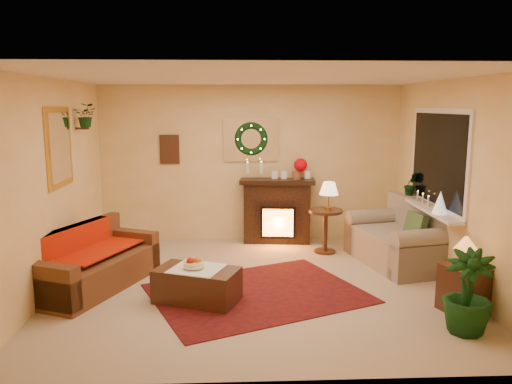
{
  "coord_description": "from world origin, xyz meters",
  "views": [
    {
      "loc": [
        -0.28,
        -6.06,
        2.27
      ],
      "look_at": [
        0.0,
        0.35,
        1.15
      ],
      "focal_mm": 35.0,
      "sensor_mm": 36.0,
      "label": 1
    }
  ],
  "objects_px": {
    "fireplace": "(277,210)",
    "coffee_table": "(197,284)",
    "sofa": "(94,254)",
    "side_table_round": "(325,232)",
    "loveseat": "(397,235)",
    "end_table_square": "(465,288)"
  },
  "relations": [
    {
      "from": "fireplace",
      "to": "end_table_square",
      "type": "relative_size",
      "value": 2.06
    },
    {
      "from": "fireplace",
      "to": "coffee_table",
      "type": "distance_m",
      "value": 2.81
    },
    {
      "from": "fireplace",
      "to": "side_table_round",
      "type": "height_order",
      "value": "fireplace"
    },
    {
      "from": "coffee_table",
      "to": "sofa",
      "type": "bearing_deg",
      "value": 179.77
    },
    {
      "from": "fireplace",
      "to": "coffee_table",
      "type": "xyz_separation_m",
      "value": [
        -1.15,
        -2.54,
        -0.34
      ]
    },
    {
      "from": "loveseat",
      "to": "coffee_table",
      "type": "distance_m",
      "value": 3.08
    },
    {
      "from": "loveseat",
      "to": "side_table_round",
      "type": "height_order",
      "value": "loveseat"
    },
    {
      "from": "sofa",
      "to": "coffee_table",
      "type": "height_order",
      "value": "sofa"
    },
    {
      "from": "fireplace",
      "to": "end_table_square",
      "type": "height_order",
      "value": "fireplace"
    },
    {
      "from": "sofa",
      "to": "fireplace",
      "type": "bearing_deg",
      "value": 62.51
    },
    {
      "from": "fireplace",
      "to": "side_table_round",
      "type": "distance_m",
      "value": 0.97
    },
    {
      "from": "loveseat",
      "to": "side_table_round",
      "type": "relative_size",
      "value": 2.33
    },
    {
      "from": "sofa",
      "to": "side_table_round",
      "type": "bearing_deg",
      "value": 46.78
    },
    {
      "from": "sofa",
      "to": "loveseat",
      "type": "height_order",
      "value": "loveseat"
    },
    {
      "from": "sofa",
      "to": "fireplace",
      "type": "distance_m",
      "value": 3.19
    },
    {
      "from": "end_table_square",
      "to": "loveseat",
      "type": "bearing_deg",
      "value": 96.62
    },
    {
      "from": "sofa",
      "to": "end_table_square",
      "type": "xyz_separation_m",
      "value": [
        4.3,
        -0.94,
        -0.16
      ]
    },
    {
      "from": "side_table_round",
      "to": "coffee_table",
      "type": "distance_m",
      "value": 2.66
    },
    {
      "from": "side_table_round",
      "to": "end_table_square",
      "type": "bearing_deg",
      "value": -63.98
    },
    {
      "from": "fireplace",
      "to": "coffee_table",
      "type": "height_order",
      "value": "fireplace"
    },
    {
      "from": "loveseat",
      "to": "side_table_round",
      "type": "bearing_deg",
      "value": 134.1
    },
    {
      "from": "sofa",
      "to": "end_table_square",
      "type": "height_order",
      "value": "sofa"
    }
  ]
}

